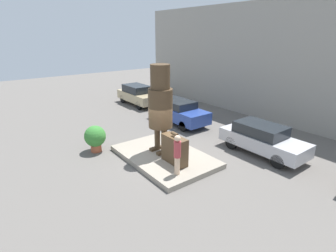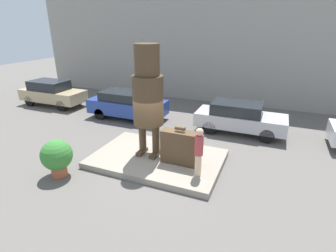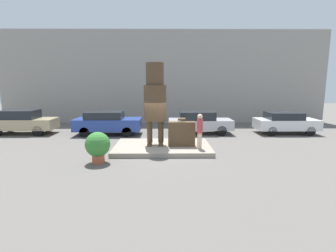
% 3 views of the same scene
% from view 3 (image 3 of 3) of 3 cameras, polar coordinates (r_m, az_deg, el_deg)
% --- Properties ---
extents(ground_plane, '(60.00, 60.00, 0.00)m').
position_cam_3_polar(ground_plane, '(13.95, -1.20, -5.11)').
color(ground_plane, '#605B56').
extents(pedestal, '(5.02, 3.31, 0.24)m').
position_cam_3_polar(pedestal, '(13.92, -1.21, -4.64)').
color(pedestal, gray).
rests_on(pedestal, ground_plane).
extents(building_backdrop, '(28.00, 0.60, 7.86)m').
position_cam_3_polar(building_backdrop, '(22.98, -0.97, 10.58)').
color(building_backdrop, gray).
rests_on(building_backdrop, ground_plane).
extents(statue_figure, '(1.15, 1.15, 4.26)m').
position_cam_3_polar(statue_figure, '(13.59, -2.85, 6.16)').
color(statue_figure, '#4C3823').
rests_on(statue_figure, pedestal).
extents(giant_suitcase, '(1.38, 0.48, 1.48)m').
position_cam_3_polar(giant_suitcase, '(13.61, 2.96, -1.68)').
color(giant_suitcase, '#4C3823').
rests_on(giant_suitcase, pedestal).
extents(tourist, '(0.30, 0.30, 1.74)m').
position_cam_3_polar(tourist, '(13.10, 6.93, -0.80)').
color(tourist, beige).
rests_on(tourist, pedestal).
extents(parked_car_tan, '(4.37, 1.70, 1.65)m').
position_cam_3_polar(parked_car_tan, '(20.49, -29.21, 0.89)').
color(parked_car_tan, tan).
rests_on(parked_car_tan, ground_plane).
extents(parked_car_blue, '(4.42, 1.77, 1.57)m').
position_cam_3_polar(parked_car_blue, '(18.10, -13.07, 0.77)').
color(parked_car_blue, '#284293').
rests_on(parked_car_blue, ground_plane).
extents(parked_car_silver, '(4.32, 1.71, 1.53)m').
position_cam_3_polar(parked_car_silver, '(18.12, 6.83, 0.88)').
color(parked_car_silver, '#B7B7BC').
rests_on(parked_car_silver, ground_plane).
extents(parked_car_white, '(4.10, 1.84, 1.49)m').
position_cam_3_polar(parked_car_white, '(19.76, 24.19, 0.77)').
color(parked_car_white, silver).
rests_on(parked_car_white, ground_plane).
extents(planter_pot, '(1.09, 1.09, 1.39)m').
position_cam_3_polar(planter_pot, '(11.87, -15.05, -4.13)').
color(planter_pot, '#AD5638').
rests_on(planter_pot, ground_plane).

